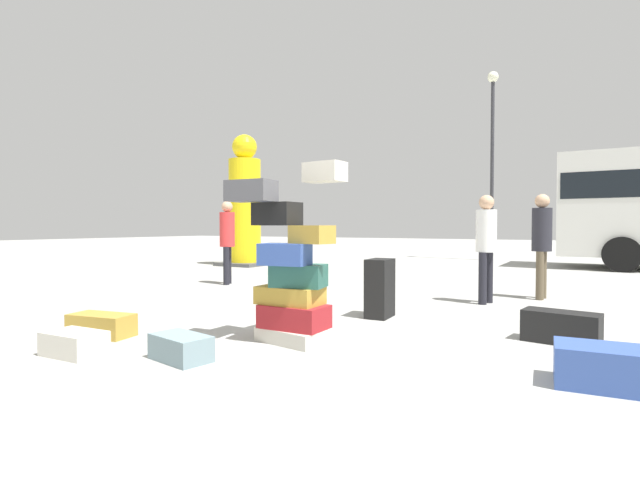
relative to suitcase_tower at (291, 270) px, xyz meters
name	(u,v)px	position (x,y,z in m)	size (l,w,h in m)	color
ground_plane	(332,344)	(0.40, 0.12, -0.72)	(80.00, 80.00, 0.00)	#9E9E99
suitcase_tower	(291,270)	(0.00, 0.00, 0.00)	(1.03, 0.81, 1.81)	beige
suitcase_cream_foreground_far	(74,343)	(-1.43, -1.37, -0.61)	(0.54, 0.34, 0.21)	beige
suitcase_navy_right_side	(612,368)	(2.74, -0.01, -0.57)	(0.74, 0.43, 0.30)	#334F99
suitcase_slate_upright_blue	(181,348)	(-0.48, -1.01, -0.61)	(0.55, 0.31, 0.22)	gray
suitcase_tan_foreground_near	(101,325)	(-1.88, -0.77, -0.60)	(0.67, 0.32, 0.24)	#B28C33
suitcase_black_white_trunk	(561,327)	(2.36, 1.29, -0.56)	(0.69, 0.31, 0.32)	black
suitcase_black_behind_tower	(380,288)	(0.28, 1.64, -0.35)	(0.27, 0.43, 0.74)	black
person_bearded_onlooker	(542,237)	(1.95, 4.33, 0.27)	(0.30, 0.34, 1.67)	brown
person_tourist_with_camera	(486,239)	(1.26, 3.43, 0.25)	(0.30, 0.33, 1.63)	black
person_passerby_in_red	(227,235)	(-3.70, 3.36, 0.26)	(0.30, 0.31, 1.66)	black
yellow_dummy_statue	(245,208)	(-6.30, 7.18, 1.00)	(1.32, 1.32, 3.88)	yellow
lamp_post	(492,138)	(-0.27, 12.98, 3.43)	(0.36, 0.36, 6.40)	#333338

